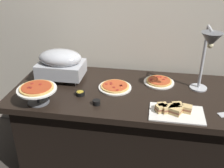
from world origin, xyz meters
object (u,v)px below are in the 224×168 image
object	(u,v)px
chafing_dish	(61,63)
heat_lamp	(209,46)
pizza_plate_raised_stand	(37,90)
sandwich_platter	(174,110)
sauce_cup_near	(80,93)
pizza_plate_front	(159,81)
pizza_plate_center	(115,87)
sauce_cup_far	(96,102)

from	to	relation	value
chafing_dish	heat_lamp	bearing A→B (deg)	-5.75
pizza_plate_raised_stand	sandwich_platter	distance (m)	1.00
heat_lamp	sandwich_platter	xyz separation A→B (m)	(-0.21, -0.27, -0.39)
chafing_dish	heat_lamp	world-z (taller)	heat_lamp
pizza_plate_raised_stand	heat_lamp	bearing A→B (deg)	13.51
pizza_plate_raised_stand	sauce_cup_near	size ratio (longest dim) A/B	4.10
chafing_dish	sauce_cup_near	xyz separation A→B (m)	(0.24, -0.25, -0.14)
pizza_plate_front	sandwich_platter	xyz separation A→B (m)	(0.11, -0.46, 0.01)
pizza_plate_front	pizza_plate_center	distance (m)	0.39
pizza_plate_center	sandwich_platter	size ratio (longest dim) A/B	0.72
heat_lamp	sauce_cup_far	bearing A→B (deg)	-162.34
pizza_plate_raised_stand	sandwich_platter	size ratio (longest dim) A/B	0.77
chafing_dish	pizza_plate_center	bearing A→B (deg)	-10.01
pizza_plate_front	sauce_cup_near	xyz separation A→B (m)	(-0.61, -0.32, 0.00)
chafing_dish	sauce_cup_far	world-z (taller)	chafing_dish
pizza_plate_front	chafing_dish	bearing A→B (deg)	-175.10
pizza_plate_front	sandwich_platter	size ratio (longest dim) A/B	0.69
pizza_plate_front	sauce_cup_far	world-z (taller)	sauce_cup_far
chafing_dish	heat_lamp	xyz separation A→B (m)	(1.17, -0.12, 0.26)
heat_lamp	pizza_plate_front	size ratio (longest dim) A/B	2.05
pizza_plate_raised_stand	sauce_cup_near	world-z (taller)	pizza_plate_raised_stand
sauce_cup_far	heat_lamp	bearing A→B (deg)	17.66
chafing_dish	sauce_cup_near	world-z (taller)	chafing_dish
chafing_dish	pizza_plate_front	world-z (taller)	chafing_dish
pizza_plate_front	sandwich_platter	bearing A→B (deg)	-76.55
heat_lamp	sandwich_platter	bearing A→B (deg)	-128.35
pizza_plate_front	pizza_plate_raised_stand	bearing A→B (deg)	-151.58
heat_lamp	pizza_plate_raised_stand	size ratio (longest dim) A/B	1.83
heat_lamp	sauce_cup_near	xyz separation A→B (m)	(-0.93, -0.13, -0.40)
chafing_dish	pizza_plate_center	world-z (taller)	chafing_dish
heat_lamp	pizza_plate_center	bearing A→B (deg)	177.35
pizza_plate_front	sauce_cup_near	world-z (taller)	same
pizza_plate_raised_stand	sauce_cup_far	xyz separation A→B (m)	(0.44, 0.04, -0.09)
pizza_plate_center	heat_lamp	bearing A→B (deg)	-2.65
chafing_dish	sandwich_platter	bearing A→B (deg)	-22.04
pizza_plate_center	sauce_cup_far	size ratio (longest dim) A/B	4.73
sandwich_platter	sauce_cup_far	bearing A→B (deg)	177.72
heat_lamp	sandwich_platter	distance (m)	0.52
sauce_cup_far	pizza_plate_center	bearing A→B (deg)	71.23
pizza_plate_center	sauce_cup_far	distance (m)	0.29
pizza_plate_raised_stand	sauce_cup_far	bearing A→B (deg)	5.79
heat_lamp	pizza_plate_front	bearing A→B (deg)	149.51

